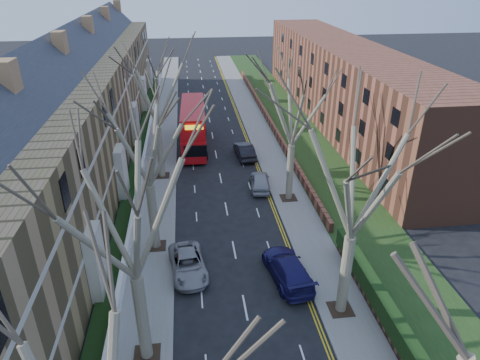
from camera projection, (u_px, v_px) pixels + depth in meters
name	position (u px, v px, depth m)	size (l,w,h in m)	color
pavement_left	(163.00, 137.00, 52.11)	(3.00, 102.00, 0.12)	slate
pavement_right	(260.00, 133.00, 53.44)	(3.00, 102.00, 0.12)	slate
terrace_left	(77.00, 117.00, 41.71)	(9.70, 78.00, 13.60)	olive
flats_right	(342.00, 83.00, 56.06)	(13.97, 54.00, 10.00)	brown
front_wall_left	(144.00, 160.00, 44.58)	(0.30, 78.00, 1.00)	white
grass_verge_right	(295.00, 131.00, 53.90)	(6.00, 102.00, 0.06)	#1D3212
tree_left_mid	(126.00, 201.00, 18.62)	(10.50, 10.50, 14.71)	#6A634B
tree_left_far	(144.00, 130.00, 27.63)	(10.15, 10.15, 14.22)	#6A634B
tree_left_dist	(154.00, 81.00, 38.13)	(10.50, 10.50, 14.71)	#6A634B
tree_right_mid	(360.00, 168.00, 21.66)	(10.50, 10.50, 14.71)	#6A634B
tree_right_far	(294.00, 98.00, 34.21)	(10.15, 10.15, 14.22)	#6A634B
double_decker_bus	(194.00, 127.00, 48.44)	(3.15, 11.58, 4.79)	#B60D12
car_left_far	(188.00, 264.00, 28.89)	(2.27, 4.93, 1.37)	gray
car_right_near	(288.00, 269.00, 28.29)	(2.26, 5.56, 1.61)	#1B1855
car_right_mid	(260.00, 181.00, 39.91)	(1.76, 4.37, 1.49)	#97999F
car_right_far	(245.00, 151.00, 46.39)	(1.67, 4.77, 1.57)	black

